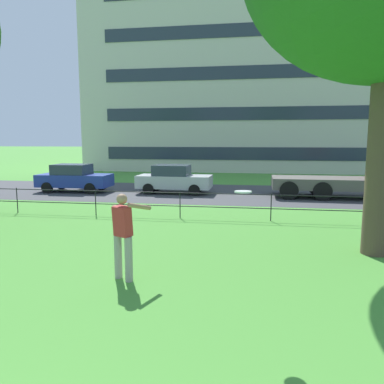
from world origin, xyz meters
name	(u,v)px	position (x,y,z in m)	size (l,w,h in m)	color
street_strip	(203,193)	(0.00, 19.61, 0.00)	(80.00, 7.82, 0.01)	#424247
park_fence	(180,200)	(0.00, 12.85, 0.67)	(33.22, 0.04, 1.00)	black
person_thrower	(123,234)	(0.02, 6.59, 0.98)	(0.75, 0.67, 1.82)	gray
frisbee	(243,192)	(2.48, 5.20, 2.10)	(0.34, 0.34, 0.03)	white
car_blue_far_left	(74,178)	(-7.24, 18.95, 0.78)	(4.02, 1.85, 1.54)	#233899
car_silver_center	(174,179)	(-1.58, 19.24, 0.78)	(4.04, 1.88, 1.54)	#B7BABF
flatbed_truck_left	(371,174)	(8.43, 18.92, 1.22)	(7.34, 2.54, 2.75)	#B22323
apartment_building_background	(259,82)	(3.17, 39.35, 8.73)	(32.61, 14.59, 17.45)	beige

